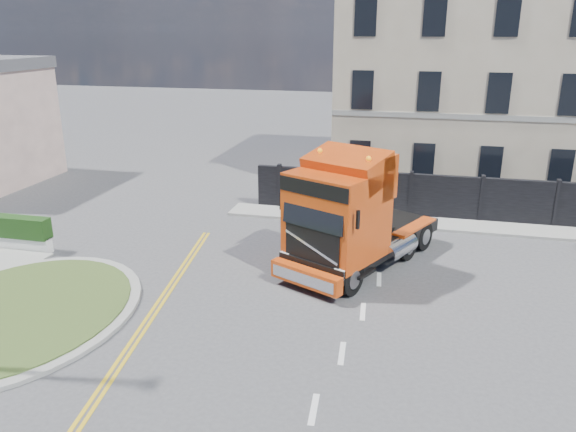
# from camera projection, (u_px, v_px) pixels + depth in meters

# --- Properties ---
(ground) EXTENTS (120.00, 120.00, 0.00)m
(ground) POSITION_uv_depth(u_px,v_px,m) (271.00, 296.00, 17.80)
(ground) COLOR #424244
(ground) RESTS_ON ground
(traffic_island) EXTENTS (6.80, 6.80, 0.17)m
(traffic_island) POSITION_uv_depth(u_px,v_px,m) (16.00, 313.00, 16.54)
(traffic_island) COLOR gray
(traffic_island) RESTS_ON ground
(hoarding_fence) EXTENTS (18.80, 0.25, 2.00)m
(hoarding_fence) POSITION_uv_depth(u_px,v_px,m) (470.00, 199.00, 24.35)
(hoarding_fence) COLOR black
(hoarding_fence) RESTS_ON ground
(georgian_building) EXTENTS (12.30, 10.30, 12.80)m
(georgian_building) POSITION_uv_depth(u_px,v_px,m) (459.00, 73.00, 29.87)
(georgian_building) COLOR #C1B399
(georgian_building) RESTS_ON ground
(pavement_far) EXTENTS (20.00, 1.60, 0.12)m
(pavement_far) POSITION_uv_depth(u_px,v_px,m) (456.00, 226.00, 23.94)
(pavement_far) COLOR gray
(pavement_far) RESTS_ON ground
(truck) EXTENTS (5.38, 7.40, 4.18)m
(truck) POSITION_uv_depth(u_px,v_px,m) (348.00, 220.00, 19.06)
(truck) COLOR black
(truck) RESTS_ON ground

